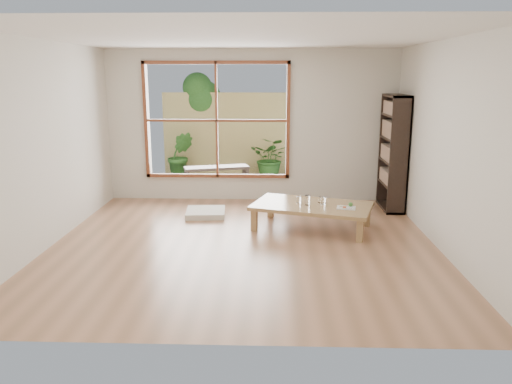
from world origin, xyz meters
TOP-DOWN VIEW (x-y plane):
  - ground at (0.00, 0.00)m, footprint 5.00×5.00m
  - low_table at (0.94, 0.73)m, footprint 1.85×1.38m
  - floor_cushion at (-0.68, 1.37)m, footprint 0.65×0.65m
  - bookshelf at (2.33, 1.90)m, footprint 0.30×0.84m
  - glass_tall at (0.87, 0.70)m, footprint 0.08×0.08m
  - glass_mid at (1.10, 0.75)m, footprint 0.07×0.07m
  - glass_short at (1.07, 0.83)m, footprint 0.07×0.07m
  - glass_small at (0.76, 0.82)m, footprint 0.07×0.07m
  - food_tray at (1.41, 0.53)m, footprint 0.28×0.23m
  - deck at (-0.60, 3.56)m, footprint 2.80×2.00m
  - garden_bench at (-0.73, 3.37)m, footprint 1.30×0.70m
  - bamboo_fence at (-0.60, 4.56)m, footprint 2.80×0.06m
  - shrub_right at (0.33, 4.16)m, footprint 0.97×0.91m
  - shrub_left at (-1.58, 4.15)m, footprint 0.60×0.51m
  - garden_tree at (-1.28, 4.86)m, footprint 1.04×0.85m

SIDE VIEW (x-z plane):
  - ground at x=0.00m, z-range 0.00..0.00m
  - deck at x=-0.60m, z-range -0.03..0.03m
  - floor_cushion at x=-0.68m, z-range 0.00..0.09m
  - low_table at x=0.94m, z-range 0.14..0.50m
  - garden_bench at x=-0.73m, z-range 0.16..0.56m
  - food_tray at x=1.41m, z-range 0.34..0.42m
  - glass_short at x=1.07m, z-range 0.36..0.45m
  - glass_small at x=0.76m, z-range 0.36..0.45m
  - glass_mid at x=1.10m, z-range 0.36..0.46m
  - glass_tall at x=0.87m, z-range 0.36..0.50m
  - shrub_right at x=0.33m, z-range 0.03..0.90m
  - shrub_left at x=-1.58m, z-range 0.02..1.00m
  - bamboo_fence at x=-0.60m, z-range 0.00..1.80m
  - bookshelf at x=2.33m, z-range 0.00..1.86m
  - garden_tree at x=-1.28m, z-range 0.52..2.74m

